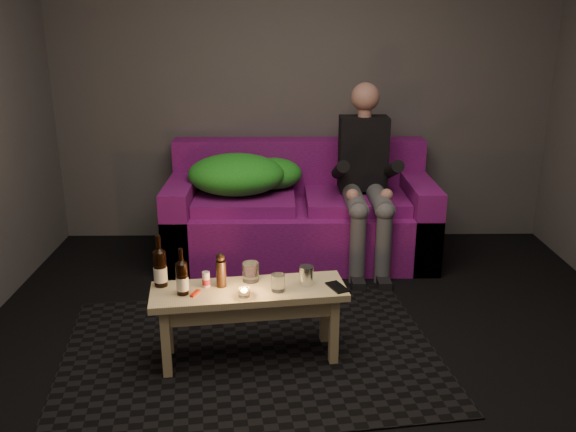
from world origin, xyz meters
name	(u,v)px	position (x,y,z in m)	size (l,w,h in m)	color
floor	(318,386)	(0.00, 0.00, 0.00)	(4.50, 4.50, 0.00)	black
room	(317,48)	(0.00, 0.47, 1.64)	(4.50, 4.50, 4.50)	silver
rug	(251,353)	(-0.36, 0.32, 0.00)	(2.06, 1.50, 0.01)	black
sofa	(300,216)	(-0.03, 1.82, 0.31)	(2.00, 0.90, 0.86)	#610D58
green_blanket	(242,175)	(-0.47, 1.81, 0.65)	(0.88, 0.60, 0.30)	#1A9229
person	(365,174)	(0.44, 1.66, 0.69)	(0.36, 0.83, 1.33)	black
coffee_table	(249,301)	(-0.36, 0.27, 0.35)	(1.07, 0.46, 0.42)	tan
beer_bottle_a	(160,268)	(-0.82, 0.31, 0.53)	(0.07, 0.07, 0.29)	black
beer_bottle_b	(182,277)	(-0.69, 0.21, 0.51)	(0.06, 0.06, 0.25)	black
salt_shaker	(206,279)	(-0.58, 0.29, 0.46)	(0.04, 0.04, 0.09)	silver
pepper_mill	(221,274)	(-0.50, 0.30, 0.49)	(0.05, 0.05, 0.14)	black
tumbler_back	(251,272)	(-0.35, 0.37, 0.47)	(0.09, 0.09, 0.11)	white
tealight	(244,292)	(-0.37, 0.17, 0.44)	(0.06, 0.06, 0.05)	white
tumbler_front	(278,283)	(-0.20, 0.24, 0.47)	(0.07, 0.07, 0.09)	white
steel_cup	(306,276)	(-0.05, 0.31, 0.47)	(0.08, 0.08, 0.11)	silver
smartphone	(337,287)	(0.11, 0.27, 0.43)	(0.07, 0.15, 0.01)	black
red_lighter	(195,293)	(-0.63, 0.20, 0.43)	(0.02, 0.08, 0.01)	red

